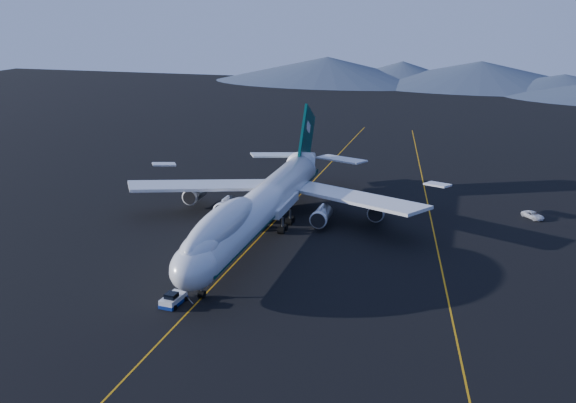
# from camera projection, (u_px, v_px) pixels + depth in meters

# --- Properties ---
(ground) EXTENTS (500.00, 500.00, 0.00)m
(ground) POSITION_uv_depth(u_px,v_px,m) (261.00, 236.00, 115.85)
(ground) COLOR black
(ground) RESTS_ON ground
(taxiway_line_main) EXTENTS (0.25, 220.00, 0.01)m
(taxiway_line_main) POSITION_uv_depth(u_px,v_px,m) (261.00, 236.00, 115.85)
(taxiway_line_main) COLOR orange
(taxiway_line_main) RESTS_ON ground
(taxiway_line_side) EXTENTS (28.08, 198.09, 0.01)m
(taxiway_line_side) POSITION_uv_depth(u_px,v_px,m) (434.00, 233.00, 117.01)
(taxiway_line_side) COLOR orange
(taxiway_line_side) RESTS_ON ground
(boeing_747) EXTENTS (59.62, 72.43, 19.37)m
(boeing_747) POSITION_uv_depth(u_px,v_px,m) (261.00, 205.00, 114.16)
(boeing_747) COLOR silver
(boeing_747) RESTS_ON ground
(pushback_tug) EXTENTS (2.87, 4.63, 1.94)m
(pushback_tug) POSITION_uv_depth(u_px,v_px,m) (173.00, 300.00, 89.43)
(pushback_tug) COLOR silver
(pushback_tug) RESTS_ON ground
(service_van) EXTENTS (4.70, 5.03, 1.31)m
(service_van) POSITION_uv_depth(u_px,v_px,m) (533.00, 215.00, 125.07)
(service_van) COLOR silver
(service_van) RESTS_ON ground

